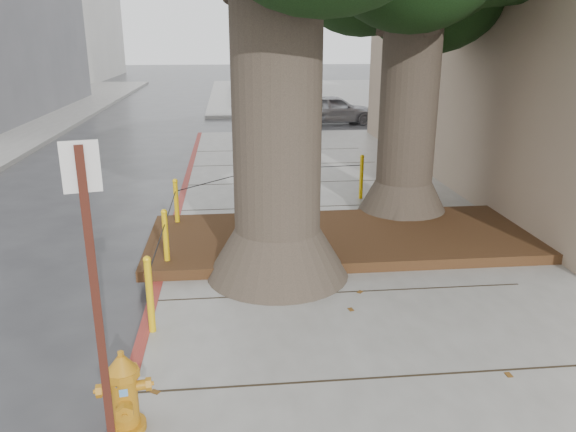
% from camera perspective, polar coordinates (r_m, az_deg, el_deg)
% --- Properties ---
extents(ground, '(140.00, 140.00, 0.00)m').
position_cam_1_polar(ground, '(5.96, 4.33, -17.54)').
color(ground, '#28282B').
rests_on(ground, ground).
extents(sidewalk_far, '(16.00, 20.00, 0.15)m').
position_cam_1_polar(sidewalk_far, '(35.62, 5.44, 12.29)').
color(sidewalk_far, slate).
rests_on(sidewalk_far, ground).
extents(curb_red, '(0.14, 26.00, 0.16)m').
position_cam_1_polar(curb_red, '(8.09, -13.11, -7.30)').
color(curb_red, maroon).
rests_on(curb_red, ground).
extents(planter_bed, '(6.40, 2.60, 0.16)m').
position_cam_1_polar(planter_bed, '(9.43, 5.61, -2.21)').
color(planter_bed, black).
rests_on(planter_bed, sidewalk_main).
extents(building_side_white, '(10.00, 10.00, 9.00)m').
position_cam_1_polar(building_side_white, '(35.14, 24.13, 18.06)').
color(building_side_white, silver).
rests_on(building_side_white, ground).
extents(bollard_ring, '(3.79, 5.39, 0.95)m').
position_cam_1_polar(bollard_ring, '(9.56, -5.32, 0.83)').
color(bollard_ring, '#EBB70D').
rests_on(bollard_ring, sidewalk_main).
extents(fire_hydrant, '(0.41, 0.38, 0.77)m').
position_cam_1_polar(fire_hydrant, '(5.24, -16.28, -16.82)').
color(fire_hydrant, '#C57C14').
rests_on(fire_hydrant, sidewalk_main).
extents(signpost, '(0.26, 0.08, 2.62)m').
position_cam_1_polar(signpost, '(4.40, -18.98, -7.49)').
color(signpost, '#471911').
rests_on(signpost, sidewalk_main).
extents(car_silver, '(3.64, 1.82, 1.19)m').
position_cam_1_polar(car_silver, '(23.44, 4.59, 10.76)').
color(car_silver, '#96969B').
rests_on(car_silver, ground).
extents(car_red, '(3.83, 1.63, 1.23)m').
position_cam_1_polar(car_red, '(24.31, 13.61, 10.62)').
color(car_red, maroon).
rests_on(car_red, ground).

